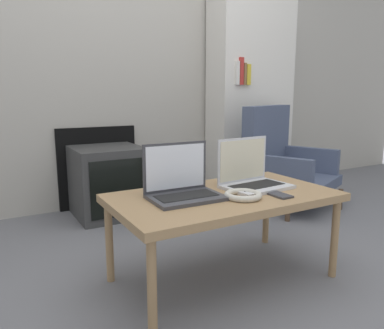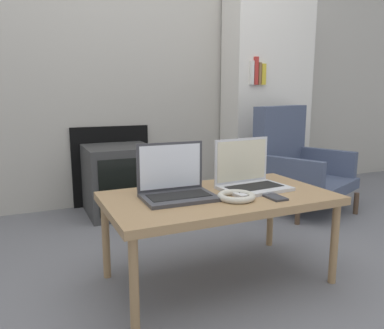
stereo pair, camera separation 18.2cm
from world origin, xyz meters
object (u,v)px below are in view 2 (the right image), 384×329
laptop_left (176,185)px  armchair (295,162)px  phone (273,196)px  tv (119,180)px  headphones (236,196)px  laptop_right (249,177)px

laptop_left → armchair: (1.29, 0.75, -0.11)m
phone → armchair: 1.31m
tv → laptop_left: bearing=-91.1°
headphones → armchair: (1.07, 0.90, -0.07)m
laptop_right → laptop_left: bearing=175.3°
laptop_right → armchair: (0.90, 0.75, -0.11)m
laptop_left → headphones: bearing=-32.3°
laptop_left → armchair: 1.50m
laptop_right → headphones: (-0.16, -0.15, -0.04)m
laptop_left → armchair: size_ratio=0.39×
phone → armchair: bearing=46.2°
laptop_right → headphones: 0.23m
tv → headphones: bearing=-81.3°
phone → tv: size_ratio=0.28×
tv → armchair: armchair is taller
laptop_right → tv: (-0.37, 1.18, -0.22)m
laptop_right → tv: bearing=102.6°
headphones → tv: (-0.20, 1.33, -0.18)m
phone → headphones: bearing=166.3°
headphones → phone: bearing=-13.7°
headphones → phone: 0.17m
laptop_right → headphones: bearing=-142.2°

